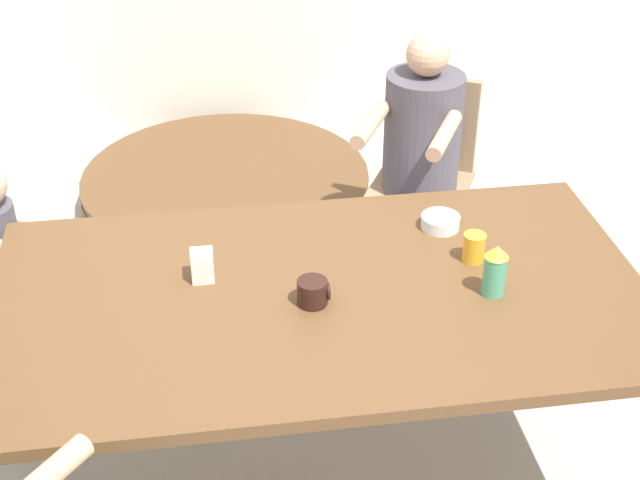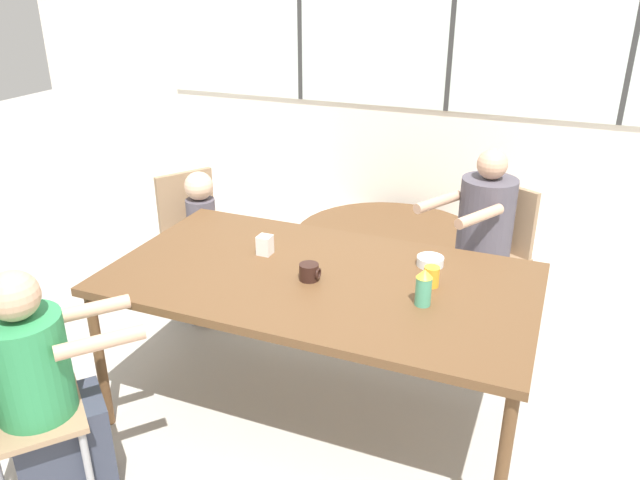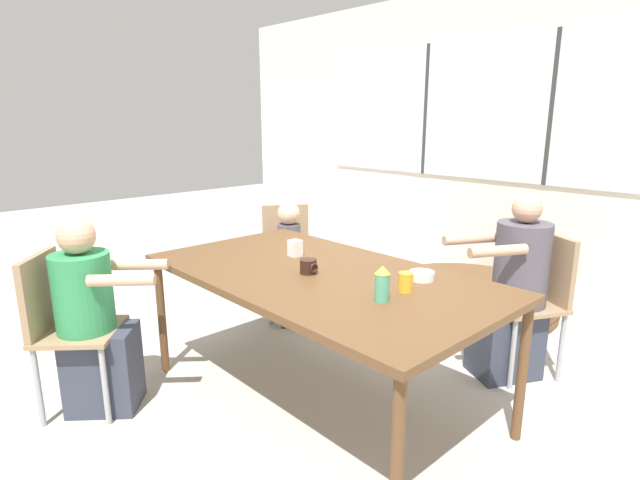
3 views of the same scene
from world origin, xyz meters
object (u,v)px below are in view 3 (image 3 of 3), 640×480
(chair_for_man_blue_shirt, at_px, (537,291))
(coffee_mug, at_px, (309,266))
(chair_for_woman_green_shirt, at_px, (61,318))
(person_toddler, at_px, (290,263))
(juice_glass, at_px, (406,282))
(bowl_white_shallow, at_px, (422,276))
(milk_carton_small, at_px, (295,248))
(folded_table_stack, at_px, (467,297))
(chair_for_toddler, at_px, (287,249))
(sippy_cup, at_px, (382,283))
(person_woman_green_shirt, at_px, (94,326))
(person_man_blue_shirt, at_px, (513,297))

(chair_for_man_blue_shirt, distance_m, coffee_mug, 1.48)
(chair_for_woman_green_shirt, height_order, person_toddler, person_toddler)
(coffee_mug, distance_m, juice_glass, 0.55)
(chair_for_woman_green_shirt, height_order, bowl_white_shallow, chair_for_woman_green_shirt)
(milk_carton_small, relative_size, folded_table_stack, 0.07)
(chair_for_toddler, distance_m, coffee_mug, 1.43)
(chair_for_woman_green_shirt, height_order, sippy_cup, sippy_cup)
(person_woman_green_shirt, distance_m, juice_glass, 1.69)
(chair_for_man_blue_shirt, distance_m, person_man_blue_shirt, 0.17)
(juice_glass, bearing_deg, person_woman_green_shirt, -141.26)
(person_woman_green_shirt, bearing_deg, juice_glass, 78.78)
(person_man_blue_shirt, height_order, milk_carton_small, person_man_blue_shirt)
(chair_for_man_blue_shirt, bearing_deg, juice_glass, 110.23)
(coffee_mug, bearing_deg, milk_carton_small, 151.38)
(person_man_blue_shirt, bearing_deg, bowl_white_shallow, 108.71)
(sippy_cup, relative_size, folded_table_stack, 0.11)
(person_man_blue_shirt, height_order, person_toddler, person_man_blue_shirt)
(bowl_white_shallow, bearing_deg, person_toddler, 166.63)
(chair_for_woman_green_shirt, distance_m, juice_glass, 1.84)
(person_toddler, distance_m, milk_carton_small, 0.96)
(coffee_mug, bearing_deg, person_woman_green_shirt, -130.77)
(folded_table_stack, bearing_deg, coffee_mug, -84.87)
(person_man_blue_shirt, relative_size, person_toddler, 1.21)
(chair_for_man_blue_shirt, relative_size, person_woman_green_shirt, 0.82)
(person_woman_green_shirt, relative_size, juice_glass, 11.68)
(person_toddler, bearing_deg, sippy_cup, 96.44)
(chair_for_toddler, height_order, person_woman_green_shirt, person_woman_green_shirt)
(milk_carton_small, bearing_deg, bowl_white_shallow, 13.13)
(coffee_mug, height_order, milk_carton_small, milk_carton_small)
(person_man_blue_shirt, distance_m, bowl_white_shallow, 0.84)
(chair_for_toddler, distance_m, folded_table_stack, 1.59)
(chair_for_toddler, xyz_separation_m, person_woman_green_shirt, (0.39, -1.68, -0.05))
(chair_for_woman_green_shirt, distance_m, chair_for_man_blue_shirt, 2.77)
(person_man_blue_shirt, distance_m, person_toddler, 1.69)
(chair_for_woman_green_shirt, xyz_separation_m, chair_for_toddler, (-0.29, 1.80, 0.00))
(person_woman_green_shirt, xyz_separation_m, milk_carton_small, (0.45, 1.05, 0.33))
(person_toddler, bearing_deg, chair_for_toddler, -90.00)
(juice_glass, bearing_deg, person_man_blue_shirt, 85.46)
(chair_for_man_blue_shirt, relative_size, sippy_cup, 5.34)
(person_woman_green_shirt, relative_size, sippy_cup, 6.52)
(chair_for_toddler, relative_size, juice_glass, 9.57)
(chair_for_man_blue_shirt, bearing_deg, coffee_mug, 90.06)
(sippy_cup, height_order, bowl_white_shallow, sippy_cup)
(chair_for_toddler, xyz_separation_m, sippy_cup, (1.69, -0.82, 0.32))
(bowl_white_shallow, bearing_deg, person_woman_green_shirt, -134.99)
(person_toddler, relative_size, bowl_white_shallow, 7.40)
(chair_for_woman_green_shirt, bearing_deg, person_woman_green_shirt, 90.00)
(chair_for_woman_green_shirt, relative_size, chair_for_man_blue_shirt, 1.00)
(chair_for_man_blue_shirt, height_order, person_man_blue_shirt, person_man_blue_shirt)
(chair_for_man_blue_shirt, xyz_separation_m, coffee_mug, (-0.69, -1.29, 0.27))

